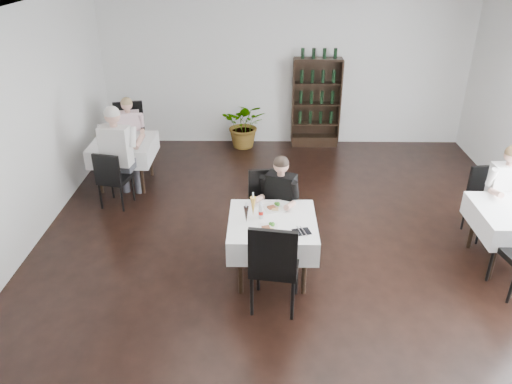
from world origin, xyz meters
TOP-DOWN VIEW (x-y plane):
  - room_shell at (0.00, 0.00)m, footprint 9.00×9.00m
  - wine_shelf at (0.60, 4.31)m, footprint 0.90×0.28m
  - main_table at (-0.30, 0.00)m, footprint 1.03×1.03m
  - left_table at (-2.70, 2.50)m, footprint 0.98×0.98m
  - potted_tree at (-0.77, 4.20)m, footprint 0.92×0.82m
  - main_chair_far at (-0.35, 0.66)m, footprint 0.54×0.55m
  - main_chair_near at (-0.29, -0.66)m, footprint 0.58×0.59m
  - left_chair_far at (-2.79, 3.35)m, footprint 0.63×0.63m
  - left_chair_near at (-2.69, 1.69)m, footprint 0.50×0.50m
  - right_chair_far at (2.64, 1.03)m, footprint 0.52×0.52m
  - diner_main at (-0.22, 0.54)m, footprint 0.59×0.62m
  - diner_left_far at (-2.70, 2.99)m, footprint 0.55×0.58m
  - diner_left_near at (-2.59, 1.89)m, footprint 0.63×0.65m
  - diner_right_far at (2.76, 0.81)m, footprint 0.52×0.52m
  - plate_far at (-0.28, 0.28)m, footprint 0.28×0.28m
  - plate_near at (-0.35, -0.19)m, footprint 0.23×0.23m
  - pilsner_dark at (-0.60, -0.05)m, footprint 0.06×0.06m
  - pilsner_lager at (-0.53, 0.10)m, footprint 0.07×0.07m
  - coke_bottle at (-0.44, 0.04)m, footprint 0.06×0.06m
  - napkin_cutlery at (0.02, -0.25)m, footprint 0.23×0.21m

SIDE VIEW (x-z plane):
  - potted_tree at x=-0.77m, z-range 0.00..0.92m
  - left_chair_near at x=-2.69m, z-range 0.06..0.98m
  - right_chair_far at x=2.64m, z-range 0.07..1.04m
  - main_chair_far at x=-0.35m, z-range 0.08..1.14m
  - left_table at x=-2.70m, z-range 0.24..1.01m
  - main_table at x=-0.30m, z-range 0.24..1.01m
  - main_chair_near at x=-0.29m, z-range 0.08..1.20m
  - left_chair_far at x=-2.79m, z-range 0.08..1.21m
  - diner_main at x=-0.22m, z-range 0.11..1.44m
  - napkin_cutlery at x=0.02m, z-range 0.77..0.79m
  - diner_left_far at x=-2.70m, z-range 0.11..1.45m
  - plate_near at x=-0.35m, z-range 0.75..0.82m
  - plate_far at x=-0.28m, z-range 0.75..0.82m
  - diner_right_far at x=2.76m, z-range 0.11..1.49m
  - wine_shelf at x=0.60m, z-range -0.03..1.72m
  - coke_bottle at x=-0.44m, z-range 0.75..0.97m
  - pilsner_dark at x=-0.60m, z-range 0.75..1.01m
  - pilsner_lager at x=-0.53m, z-range 0.74..1.05m
  - diner_left_near at x=-2.59m, z-range 0.13..1.70m
  - room_shell at x=0.00m, z-range -3.00..6.00m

